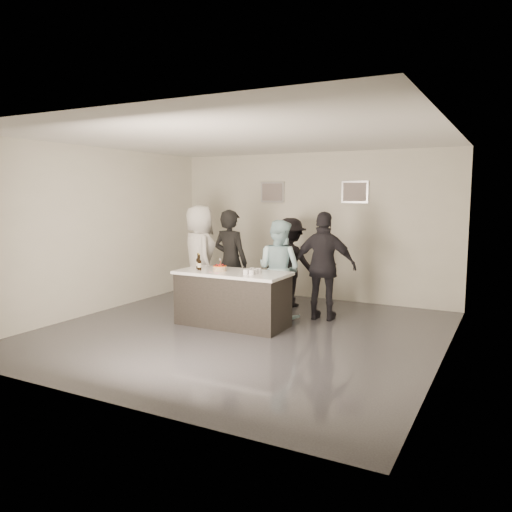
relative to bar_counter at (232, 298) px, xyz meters
name	(u,v)px	position (x,y,z in m)	size (l,w,h in m)	color
floor	(241,332)	(0.32, -0.28, -0.45)	(6.00, 6.00, 0.00)	#3D3D42
ceiling	(241,138)	(0.32, -0.28, 2.55)	(6.00, 6.00, 0.00)	white
wall_back	(312,226)	(0.32, 2.72, 1.05)	(6.00, 0.04, 3.00)	beige
wall_front	(96,260)	(0.32, -3.28, 1.05)	(6.00, 0.04, 3.00)	beige
wall_left	(97,230)	(-2.68, -0.28, 1.05)	(0.04, 6.00, 3.00)	beige
wall_right	(447,247)	(3.32, -0.28, 1.05)	(0.04, 6.00, 3.00)	beige
picture_left	(272,192)	(-0.58, 2.69, 1.75)	(0.54, 0.04, 0.44)	#B2B2B7
picture_right	(355,192)	(1.22, 2.69, 1.75)	(0.54, 0.04, 0.44)	#B2B2B7
bar_counter	(232,298)	(0.00, 0.00, 0.00)	(1.86, 0.86, 0.90)	white
cake	(220,269)	(-0.21, -0.05, 0.49)	(0.22, 0.22, 0.08)	#FF601A
beer_bottle_a	(198,261)	(-0.67, 0.00, 0.58)	(0.07, 0.07, 0.26)	black
beer_bottle_b	(199,262)	(-0.56, -0.13, 0.58)	(0.07, 0.07, 0.26)	black
tumbler_cluster	(252,271)	(0.39, -0.04, 0.49)	(0.19, 0.30, 0.08)	#C87D12
candles	(212,273)	(-0.22, -0.27, 0.45)	(0.24, 0.08, 0.01)	pink
person_main_black	(230,262)	(-0.46, 0.72, 0.49)	(0.69, 0.45, 1.89)	black
person_main_blue	(279,269)	(0.44, 0.85, 0.41)	(0.83, 0.65, 1.72)	#B0DCE7
person_guest_left	(200,256)	(-1.26, 0.92, 0.53)	(0.95, 0.62, 1.95)	silver
person_guest_right	(324,266)	(1.20, 1.06, 0.48)	(1.09, 0.46, 1.87)	black
person_guest_back	(290,262)	(0.25, 1.77, 0.40)	(1.10, 0.63, 1.71)	black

